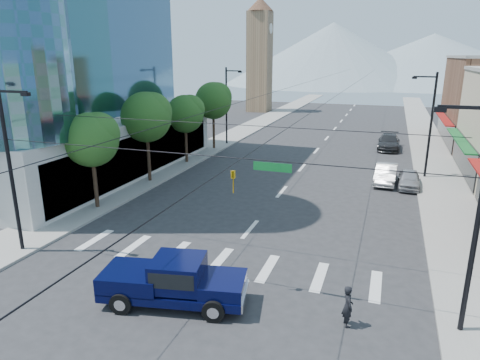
{
  "coord_description": "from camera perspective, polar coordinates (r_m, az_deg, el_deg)",
  "views": [
    {
      "loc": [
        7.51,
        -17.2,
        10.28
      ],
      "look_at": [
        -0.77,
        6.33,
        3.0
      ],
      "focal_mm": 32.0,
      "sensor_mm": 36.0,
      "label": 1
    }
  ],
  "objects": [
    {
      "name": "signal_rig",
      "position": [
        18.65,
        -4.69,
        -1.38
      ],
      "size": [
        21.8,
        0.2,
        9.0
      ],
      "color": "black",
      "rests_on": "ground"
    },
    {
      "name": "sidewalk_left",
      "position": [
        61.29,
        0.56,
        6.68
      ],
      "size": [
        4.0,
        120.0,
        0.15
      ],
      "primitive_type": "cube",
      "color": "gray",
      "rests_on": "ground"
    },
    {
      "name": "pickup_truck",
      "position": [
        18.87,
        -8.93,
        -13.06
      ],
      "size": [
        6.53,
        3.38,
        2.11
      ],
      "rotation": [
        0.0,
        0.0,
        0.2
      ],
      "color": "#070A34",
      "rests_on": "ground"
    },
    {
      "name": "sidewalk_right",
      "position": [
        58.28,
        23.58,
        4.82
      ],
      "size": [
        4.0,
        120.0,
        0.15
      ],
      "primitive_type": "cube",
      "color": "gray",
      "rests_on": "ground"
    },
    {
      "name": "tree_far",
      "position": [
        48.27,
        -3.4,
        10.66
      ],
      "size": [
        4.09,
        4.09,
        7.52
      ],
      "color": "black",
      "rests_on": "ground"
    },
    {
      "name": "tree_near",
      "position": [
        30.27,
        -18.96,
        5.32
      ],
      "size": [
        3.65,
        3.64,
        6.71
      ],
      "color": "black",
      "rests_on": "ground"
    },
    {
      "name": "parked_car_mid",
      "position": [
        37.66,
        18.88,
        0.77
      ],
      "size": [
        1.91,
        4.86,
        1.57
      ],
      "primitive_type": "imported",
      "rotation": [
        0.0,
        0.0,
        -0.05
      ],
      "color": "#BBBBBB",
      "rests_on": "ground"
    },
    {
      "name": "mountain_right",
      "position": [
        177.65,
        24.24,
        14.48
      ],
      "size": [
        90.0,
        90.0,
        18.0
      ],
      "primitive_type": "cone",
      "color": "gray",
      "rests_on": "ground"
    },
    {
      "name": "tree_midfar",
      "position": [
        42.01,
        -7.12,
        8.91
      ],
      "size": [
        3.65,
        3.64,
        6.71
      ],
      "color": "black",
      "rests_on": "ground"
    },
    {
      "name": "pedestrian",
      "position": [
        17.92,
        14.16,
        -15.99
      ],
      "size": [
        0.63,
        0.74,
        1.73
      ],
      "primitive_type": "imported",
      "rotation": [
        0.0,
        0.0,
        1.99
      ],
      "color": "black",
      "rests_on": "ground"
    },
    {
      "name": "clock_tower",
      "position": [
        82.76,
        2.64,
        16.5
      ],
      "size": [
        4.8,
        4.8,
        20.4
      ],
      "color": "#8C6B4C",
      "rests_on": "ground"
    },
    {
      "name": "lamp_pole_nw",
      "position": [
        50.86,
        -1.68,
        10.23
      ],
      "size": [
        2.0,
        0.25,
        9.0
      ],
      "color": "black",
      "rests_on": "ground"
    },
    {
      "name": "parked_car_far",
      "position": [
        51.55,
        19.22,
        4.8
      ],
      "size": [
        2.38,
        5.79,
        1.68
      ],
      "primitive_type": "imported",
      "rotation": [
        0.0,
        0.0,
        -0.01
      ],
      "color": "#2A2A2C",
      "rests_on": "ground"
    },
    {
      "name": "lamp_pole_ne",
      "position": [
        39.69,
        23.96,
        7.15
      ],
      "size": [
        2.0,
        0.25,
        9.0
      ],
      "color": "black",
      "rests_on": "ground"
    },
    {
      "name": "ground",
      "position": [
        21.4,
        -3.77,
        -12.48
      ],
      "size": [
        160.0,
        160.0,
        0.0
      ],
      "primitive_type": "plane",
      "color": "#28282B",
      "rests_on": "ground"
    },
    {
      "name": "parked_car_near",
      "position": [
        37.0,
        21.62,
        0.1
      ],
      "size": [
        1.72,
        4.17,
        1.41
      ],
      "primitive_type": "imported",
      "rotation": [
        0.0,
        0.0,
        -0.01
      ],
      "color": "#9F9FA3",
      "rests_on": "ground"
    },
    {
      "name": "mountain_left",
      "position": [
        168.71,
        12.22,
        16.16
      ],
      "size": [
        80.0,
        80.0,
        22.0
      ],
      "primitive_type": "cone",
      "color": "gray",
      "rests_on": "ground"
    },
    {
      "name": "tree_midnear",
      "position": [
        35.85,
        -12.15,
        8.39
      ],
      "size": [
        4.09,
        4.09,
        7.52
      ],
      "color": "black",
      "rests_on": "ground"
    }
  ]
}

